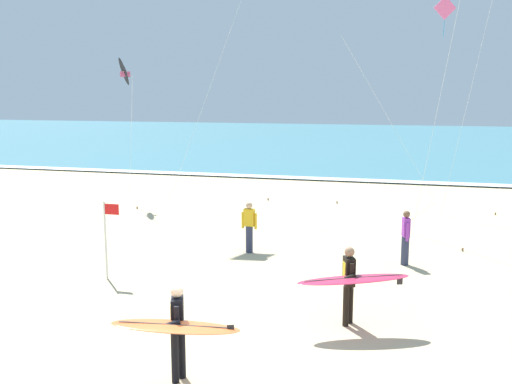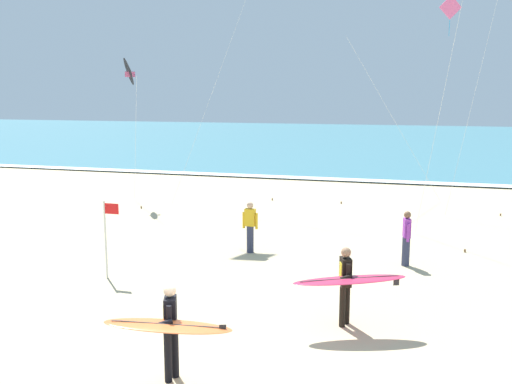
{
  "view_description": "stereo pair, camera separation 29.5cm",
  "coord_description": "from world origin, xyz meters",
  "px_view_note": "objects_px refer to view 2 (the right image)",
  "views": [
    {
      "loc": [
        3.24,
        -8.1,
        4.86
      ],
      "look_at": [
        -0.85,
        7.01,
        2.16
      ],
      "focal_mm": 39.96,
      "sensor_mm": 36.0,
      "label": 1
    },
    {
      "loc": [
        3.52,
        -8.02,
        4.86
      ],
      "look_at": [
        -0.85,
        7.01,
        2.16
      ],
      "focal_mm": 39.96,
      "sensor_mm": 36.0,
      "label": 2
    }
  ],
  "objects_px": {
    "lifeguard_flag": "(107,232)",
    "kite_delta_charcoal_far": "(130,72)",
    "kite_diamond_rose_high": "(445,18)",
    "surfer_trailing": "(170,326)",
    "bystander_yellow_top": "(250,227)",
    "bystander_purple_top": "(406,238)",
    "surfer_lead": "(347,280)"
  },
  "relations": [
    {
      "from": "kite_delta_charcoal_far",
      "to": "lifeguard_flag",
      "type": "height_order",
      "value": "kite_delta_charcoal_far"
    },
    {
      "from": "surfer_trailing",
      "to": "lifeguard_flag",
      "type": "relative_size",
      "value": 1.03
    },
    {
      "from": "surfer_lead",
      "to": "bystander_yellow_top",
      "type": "bearing_deg",
      "value": 125.8
    },
    {
      "from": "bystander_purple_top",
      "to": "lifeguard_flag",
      "type": "relative_size",
      "value": 0.76
    },
    {
      "from": "lifeguard_flag",
      "to": "kite_delta_charcoal_far",
      "type": "bearing_deg",
      "value": 114.7
    },
    {
      "from": "surfer_lead",
      "to": "bystander_purple_top",
      "type": "relative_size",
      "value": 1.49
    },
    {
      "from": "bystander_purple_top",
      "to": "bystander_yellow_top",
      "type": "xyz_separation_m",
      "value": [
        -4.68,
        0.09,
        0.0
      ]
    },
    {
      "from": "kite_delta_charcoal_far",
      "to": "bystander_purple_top",
      "type": "bearing_deg",
      "value": -29.38
    },
    {
      "from": "surfer_lead",
      "to": "surfer_trailing",
      "type": "relative_size",
      "value": 1.1
    },
    {
      "from": "bystander_yellow_top",
      "to": "bystander_purple_top",
      "type": "bearing_deg",
      "value": -1.06
    },
    {
      "from": "bystander_purple_top",
      "to": "surfer_trailing",
      "type": "bearing_deg",
      "value": -114.0
    },
    {
      "from": "kite_diamond_rose_high",
      "to": "bystander_purple_top",
      "type": "distance_m",
      "value": 12.7
    },
    {
      "from": "surfer_lead",
      "to": "bystander_purple_top",
      "type": "xyz_separation_m",
      "value": [
        1.06,
        4.93,
        -0.24
      ]
    },
    {
      "from": "surfer_trailing",
      "to": "bystander_yellow_top",
      "type": "height_order",
      "value": "surfer_trailing"
    },
    {
      "from": "kite_delta_charcoal_far",
      "to": "kite_diamond_rose_high",
      "type": "xyz_separation_m",
      "value": [
        13.34,
        3.42,
        2.24
      ]
    },
    {
      "from": "kite_diamond_rose_high",
      "to": "lifeguard_flag",
      "type": "xyz_separation_m",
      "value": [
        -8.6,
        -13.73,
        -6.82
      ]
    },
    {
      "from": "surfer_lead",
      "to": "surfer_trailing",
      "type": "xyz_separation_m",
      "value": [
        -2.55,
        -3.17,
        -0.0
      ]
    },
    {
      "from": "kite_diamond_rose_high",
      "to": "lifeguard_flag",
      "type": "relative_size",
      "value": 4.3
    },
    {
      "from": "kite_diamond_rose_high",
      "to": "surfer_trailing",
      "type": "bearing_deg",
      "value": -104.05
    },
    {
      "from": "surfer_trailing",
      "to": "kite_delta_charcoal_far",
      "type": "height_order",
      "value": "kite_delta_charcoal_far"
    },
    {
      "from": "surfer_lead",
      "to": "bystander_purple_top",
      "type": "distance_m",
      "value": 5.05
    },
    {
      "from": "kite_delta_charcoal_far",
      "to": "bystander_purple_top",
      "type": "relative_size",
      "value": 4.08
    },
    {
      "from": "bystander_yellow_top",
      "to": "lifeguard_flag",
      "type": "height_order",
      "value": "lifeguard_flag"
    },
    {
      "from": "kite_delta_charcoal_far",
      "to": "bystander_purple_top",
      "type": "height_order",
      "value": "kite_delta_charcoal_far"
    },
    {
      "from": "kite_delta_charcoal_far",
      "to": "surfer_lead",
      "type": "bearing_deg",
      "value": -46.5
    },
    {
      "from": "surfer_trailing",
      "to": "bystander_purple_top",
      "type": "bearing_deg",
      "value": 66.0
    },
    {
      "from": "kite_delta_charcoal_far",
      "to": "lifeguard_flag",
      "type": "relative_size",
      "value": 3.09
    },
    {
      "from": "bystander_purple_top",
      "to": "bystander_yellow_top",
      "type": "distance_m",
      "value": 4.68
    },
    {
      "from": "surfer_lead",
      "to": "lifeguard_flag",
      "type": "xyz_separation_m",
      "value": [
        -6.53,
        1.57,
        0.22
      ]
    },
    {
      "from": "kite_diamond_rose_high",
      "to": "bystander_yellow_top",
      "type": "distance_m",
      "value": 13.82
    },
    {
      "from": "surfer_trailing",
      "to": "bystander_purple_top",
      "type": "height_order",
      "value": "surfer_trailing"
    },
    {
      "from": "surfer_trailing",
      "to": "bystander_yellow_top",
      "type": "distance_m",
      "value": 8.27
    }
  ]
}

